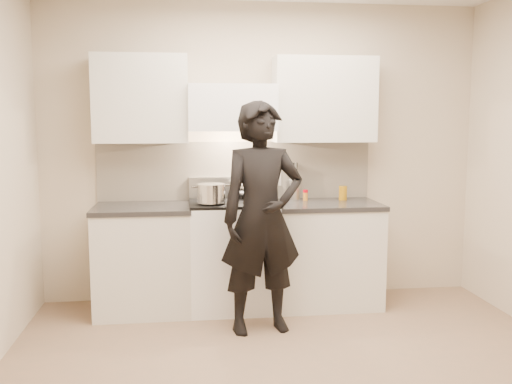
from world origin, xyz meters
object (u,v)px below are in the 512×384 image
Objects in this scene: stove at (234,254)px; utensil_crock at (293,188)px; counter_right at (326,253)px; wok at (249,186)px; person at (262,218)px.

utensil_crock is (0.57, 0.23, 0.55)m from stove.
counter_right is 2.01× the size of wok.
stove is at bearing -135.73° from wok.
stove is at bearing 95.64° from person.
utensil_crock is 0.93m from person.
person is (0.02, -0.74, -0.16)m from wok.
utensil_crock reaches higher than stove.
wok reaches higher than stove.
stove reaches higher than counter_right.
stove is 2.83× the size of utensil_crock.
wok reaches higher than counter_right.
utensil_crock is at bearing 12.00° from wok.
person is (-0.40, -0.83, -0.13)m from utensil_crock.
utensil_crock is at bearing 137.63° from counter_right.
counter_right is 0.92m from wok.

